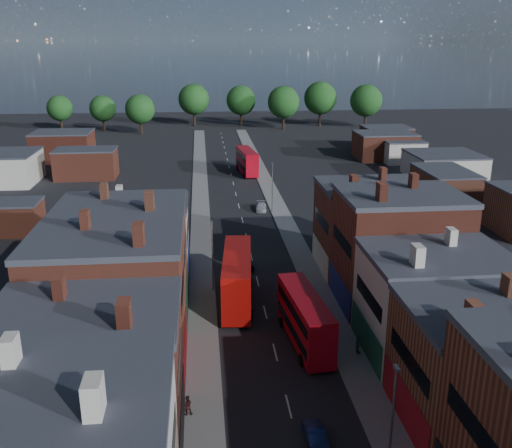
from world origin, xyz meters
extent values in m
cube|color=gray|center=(-6.50, 50.00, 0.06)|extent=(3.00, 200.00, 0.12)
cube|color=gray|center=(6.50, 50.00, 0.06)|extent=(3.00, 200.00, 0.12)
cube|color=maroon|center=(-14.00, 0.00, 5.83)|extent=(12.00, 80.00, 11.66)
cylinder|color=slate|center=(5.20, 0.00, 4.00)|extent=(0.16, 0.16, 8.00)
cube|color=slate|center=(5.20, 0.00, 8.00)|extent=(0.25, 0.70, 0.25)
cylinder|color=slate|center=(-5.20, 30.00, 4.00)|extent=(0.16, 0.16, 8.00)
cube|color=slate|center=(-5.20, 30.00, 8.00)|extent=(0.25, 0.70, 0.25)
cylinder|color=slate|center=(5.20, 60.00, 4.00)|extent=(0.16, 0.16, 8.00)
cube|color=slate|center=(5.20, 60.00, 8.00)|extent=(0.25, 0.70, 0.25)
cube|color=#AF0E0A|center=(-2.70, 26.58, 2.92)|extent=(3.93, 12.81, 5.04)
cube|color=black|center=(-2.70, 26.58, 1.95)|extent=(3.90, 11.81, 1.03)
cube|color=black|center=(-2.70, 26.58, 4.13)|extent=(3.90, 11.81, 1.03)
cylinder|color=black|center=(-4.47, 22.68, 0.57)|extent=(0.44, 1.17, 1.15)
cylinder|color=black|center=(-1.62, 22.44, 0.57)|extent=(0.44, 1.17, 1.15)
cylinder|color=black|center=(-3.79, 30.72, 0.57)|extent=(0.44, 1.17, 1.15)
cylinder|color=black|center=(-0.93, 30.48, 0.57)|extent=(0.44, 1.17, 1.15)
cube|color=#AA0915|center=(2.89, 17.35, 2.57)|extent=(3.63, 11.30, 4.44)
cube|color=black|center=(2.89, 17.35, 1.72)|extent=(3.60, 10.42, 0.91)
cube|color=black|center=(2.89, 17.35, 3.63)|extent=(3.60, 10.42, 0.91)
cylinder|color=black|center=(1.99, 13.69, 0.50)|extent=(0.40, 1.03, 1.01)
cylinder|color=black|center=(4.50, 13.94, 0.50)|extent=(0.40, 1.03, 1.01)
cylinder|color=black|center=(1.27, 20.76, 0.50)|extent=(0.40, 1.03, 1.01)
cylinder|color=black|center=(3.78, 21.01, 0.50)|extent=(0.40, 1.03, 1.01)
cube|color=#B10716|center=(3.40, 88.68, 2.72)|extent=(3.98, 11.94, 4.69)
cube|color=black|center=(3.40, 88.68, 1.81)|extent=(3.93, 11.02, 0.96)
cube|color=black|center=(3.40, 88.68, 3.83)|extent=(3.93, 11.02, 0.96)
cylinder|color=black|center=(2.51, 84.81, 0.53)|extent=(0.44, 1.09, 1.06)
cylinder|color=black|center=(5.15, 85.11, 0.53)|extent=(0.44, 1.09, 1.06)
cylinder|color=black|center=(1.65, 92.26, 0.53)|extent=(0.44, 1.09, 1.06)
cylinder|color=black|center=(4.30, 92.56, 0.53)|extent=(0.44, 1.09, 1.06)
imported|color=#121D4F|center=(1.20, 3.40, 0.61)|extent=(1.44, 3.73, 1.21)
imported|color=black|center=(-1.20, 36.02, 0.54)|extent=(2.28, 4.10, 1.09)
imported|color=silver|center=(3.48, 61.01, 0.61)|extent=(2.07, 4.31, 1.21)
imported|color=#3A1718|center=(-7.70, 7.62, 0.91)|extent=(0.79, 0.46, 1.58)
imported|color=#5E5750|center=(7.29, 14.96, 1.06)|extent=(0.57, 1.13, 1.88)
camera|label=1|loc=(-6.11, -28.91, 26.75)|focal=40.00mm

